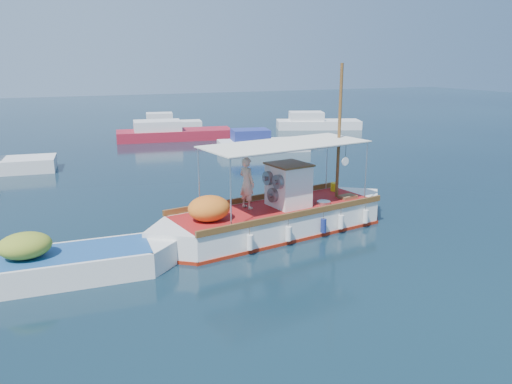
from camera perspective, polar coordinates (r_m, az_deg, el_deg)
name	(u,v)px	position (r m, az deg, el deg)	size (l,w,h in m)	color
ground	(272,233)	(19.13, 1.85, -4.67)	(160.00, 160.00, 0.00)	black
fishing_caique	(275,218)	(19.02, 2.21, -2.96)	(10.52, 4.03, 6.49)	white
dinghy	(59,267)	(16.26, -21.63, -7.98)	(7.30, 2.31, 1.78)	white
bg_boat_n	(171,134)	(41.92, -9.66, 6.59)	(9.64, 4.11, 1.80)	maroon
bg_boat_ne	(261,144)	(36.06, 0.55, 5.47)	(6.75, 3.31, 1.80)	silver
bg_boat_e	(316,123)	(48.39, 6.84, 7.79)	(8.27, 5.24, 1.80)	silver
bg_boat_far_n	(167,125)	(47.98, -10.10, 7.60)	(6.20, 3.02, 1.80)	silver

